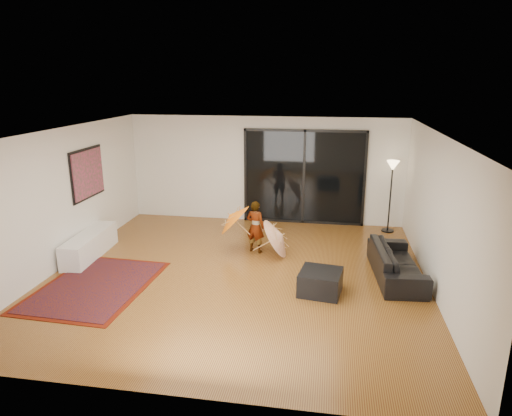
% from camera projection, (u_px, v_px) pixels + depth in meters
% --- Properties ---
extents(floor, '(7.00, 7.00, 0.00)m').
position_uv_depth(floor, '(238.00, 275.00, 8.70)').
color(floor, olive).
rests_on(floor, ground).
extents(ceiling, '(7.00, 7.00, 0.00)m').
position_uv_depth(ceiling, '(236.00, 132.00, 7.95)').
color(ceiling, white).
rests_on(ceiling, wall_back).
extents(wall_back, '(7.00, 0.00, 7.00)m').
position_uv_depth(wall_back, '(265.00, 170.00, 11.64)').
color(wall_back, silver).
rests_on(wall_back, floor).
extents(wall_front, '(7.00, 0.00, 7.00)m').
position_uv_depth(wall_front, '(173.00, 292.00, 5.00)').
color(wall_front, silver).
rests_on(wall_front, floor).
extents(wall_left, '(0.00, 7.00, 7.00)m').
position_uv_depth(wall_left, '(61.00, 199.00, 8.87)').
color(wall_left, silver).
rests_on(wall_left, floor).
extents(wall_right, '(0.00, 7.00, 7.00)m').
position_uv_depth(wall_right, '(438.00, 216.00, 7.78)').
color(wall_right, silver).
rests_on(wall_right, floor).
extents(sliding_door, '(3.06, 0.07, 2.40)m').
position_uv_depth(sliding_door, '(304.00, 177.00, 11.50)').
color(sliding_door, black).
rests_on(sliding_door, wall_back).
extents(painting, '(0.04, 1.28, 1.08)m').
position_uv_depth(painting, '(88.00, 173.00, 9.73)').
color(painting, black).
rests_on(painting, wall_left).
extents(media_console, '(0.55, 1.82, 0.50)m').
position_uv_depth(media_console, '(90.00, 245.00, 9.53)').
color(media_console, white).
rests_on(media_console, floor).
extents(speaker, '(0.31, 0.31, 0.30)m').
position_uv_depth(speaker, '(91.00, 249.00, 9.58)').
color(speaker, '#424244').
rests_on(speaker, floor).
extents(persian_rug, '(1.94, 2.63, 0.02)m').
position_uv_depth(persian_rug, '(95.00, 286.00, 8.20)').
color(persian_rug, '#5B1507').
rests_on(persian_rug, floor).
extents(sofa, '(0.94, 2.06, 0.59)m').
position_uv_depth(sofa, '(396.00, 262.00, 8.52)').
color(sofa, black).
rests_on(sofa, floor).
extents(ottoman, '(0.80, 0.80, 0.40)m').
position_uv_depth(ottoman, '(320.00, 282.00, 7.92)').
color(ottoman, black).
rests_on(ottoman, floor).
extents(floor_lamp, '(0.30, 0.30, 1.75)m').
position_uv_depth(floor_lamp, '(392.00, 176.00, 10.78)').
color(floor_lamp, black).
rests_on(floor_lamp, floor).
extents(child, '(0.47, 0.38, 1.13)m').
position_uv_depth(child, '(255.00, 227.00, 9.70)').
color(child, '#999999').
rests_on(child, floor).
extents(parasol_orange, '(0.70, 0.83, 0.87)m').
position_uv_depth(parasol_orange, '(230.00, 219.00, 9.69)').
color(parasol_orange, orange).
rests_on(parasol_orange, child).
extents(parasol_white, '(0.62, 0.88, 0.95)m').
position_uv_depth(parasol_white, '(283.00, 233.00, 9.48)').
color(parasol_white, white).
rests_on(parasol_white, floor).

